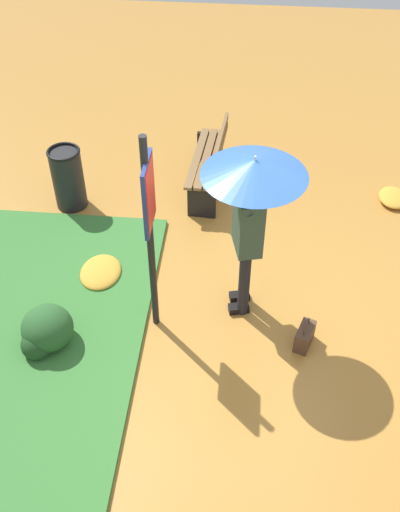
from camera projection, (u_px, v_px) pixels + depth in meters
The scene contains 9 objects.
ground_plane at pixel (246, 322), 6.48m from camera, with size 18.00×18.00×0.00m, color #B27A33.
person_with_umbrella at pixel (251, 197), 5.55m from camera, with size 0.96×0.96×2.04m.
info_sign_post at pixel (150, 217), 5.50m from camera, with size 0.44×0.07×2.30m.
handbag at pixel (305, 336), 6.18m from camera, with size 0.33×0.23×0.37m.
park_bench at pixel (209, 162), 7.98m from camera, with size 1.40×0.46×0.75m.
trash_bin at pixel (68, 178), 7.69m from camera, with size 0.42×0.42×0.83m.
shrub_cluster at pixel (45, 331), 6.11m from camera, with size 0.58×0.52×0.47m.
leaf_pile_near_person at pixel (394, 198), 7.99m from camera, with size 0.48×0.38×0.11m.
leaf_pile_by_bench at pixel (101, 272), 6.95m from camera, with size 0.58×0.47×0.13m.
Camera 1 is at (4.28, -0.10, 4.94)m, focal length 42.55 mm.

